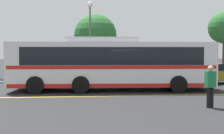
{
  "coord_description": "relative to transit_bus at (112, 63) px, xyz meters",
  "views": [
    {
      "loc": [
        -2.6,
        -15.85,
        2.23
      ],
      "look_at": [
        -1.11,
        0.14,
        1.44
      ],
      "focal_mm": 42.0,
      "sensor_mm": 36.0,
      "label": 1
    }
  ],
  "objects": [
    {
      "name": "parked_car_3",
      "position": [
        8.23,
        3.11,
        -0.91
      ],
      "size": [
        4.47,
        2.07,
        1.51
      ],
      "rotation": [
        0.0,
        0.0,
        -1.61
      ],
      "color": "olive",
      "rests_on": "ground_plane"
    },
    {
      "name": "tree_0",
      "position": [
        -0.72,
        9.4,
        2.35
      ],
      "size": [
        4.11,
        4.11,
        6.09
      ],
      "color": "#513823",
      "rests_on": "ground_plane"
    },
    {
      "name": "lane_strip_0",
      "position": [
        0.01,
        -2.2,
        -1.67
      ],
      "size": [
        32.16,
        0.2,
        0.01
      ],
      "primitive_type": "cube",
      "rotation": [
        0.0,
        0.0,
        1.57
      ],
      "color": "gold",
      "rests_on": "ground_plane"
    },
    {
      "name": "pedestrian_0",
      "position": [
        3.6,
        -5.6,
        -0.67
      ],
      "size": [
        0.45,
        0.29,
        1.76
      ],
      "rotation": [
        0.0,
        0.0,
        0.18
      ],
      "color": "black",
      "rests_on": "ground_plane"
    },
    {
      "name": "parked_car_2",
      "position": [
        1.74,
        3.28,
        -0.96
      ],
      "size": [
        4.53,
        1.94,
        1.41
      ],
      "rotation": [
        0.0,
        0.0,
        -1.59
      ],
      "color": "#335B33",
      "rests_on": "ground_plane"
    },
    {
      "name": "street_lamp",
      "position": [
        -1.27,
        5.34,
        2.87
      ],
      "size": [
        0.48,
        0.48,
        6.46
      ],
      "color": "#59595E",
      "rests_on": "ground_plane"
    },
    {
      "name": "curb_strip",
      "position": [
        0.01,
        4.81,
        -1.6
      ],
      "size": [
        40.16,
        0.36,
        0.15
      ],
      "primitive_type": "cube",
      "color": "#99999E",
      "rests_on": "ground_plane"
    },
    {
      "name": "ground_plane",
      "position": [
        1.13,
        -0.14,
        -1.67
      ],
      "size": [
        220.0,
        220.0,
        0.0
      ],
      "primitive_type": "plane",
      "color": "#262628"
    },
    {
      "name": "parked_car_1",
      "position": [
        -4.56,
        2.87,
        -0.92
      ],
      "size": [
        4.01,
        2.13,
        1.52
      ],
      "rotation": [
        0.0,
        0.0,
        1.63
      ],
      "color": "silver",
      "rests_on": "ground_plane"
    },
    {
      "name": "transit_bus",
      "position": [
        0.0,
        0.0,
        0.0
      ],
      "size": [
        12.57,
        3.16,
        3.24
      ],
      "rotation": [
        0.0,
        0.0,
        -1.62
      ],
      "color": "silver",
      "rests_on": "ground_plane"
    }
  ]
}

